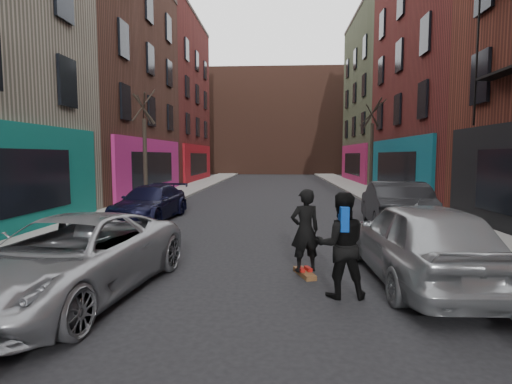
# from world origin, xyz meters

# --- Properties ---
(sidewalk_left) EXTENTS (2.50, 84.00, 0.13)m
(sidewalk_left) POSITION_xyz_m (-6.25, 30.00, 0.07)
(sidewalk_left) COLOR gray
(sidewalk_left) RESTS_ON ground
(sidewalk_right) EXTENTS (2.50, 84.00, 0.13)m
(sidewalk_right) POSITION_xyz_m (6.25, 30.00, 0.07)
(sidewalk_right) COLOR gray
(sidewalk_right) RESTS_ON ground
(building_far) EXTENTS (40.00, 10.00, 14.00)m
(building_far) POSITION_xyz_m (0.00, 56.00, 7.00)
(building_far) COLOR #47281E
(building_far) RESTS_ON ground
(tree_left_far) EXTENTS (2.00, 2.00, 6.50)m
(tree_left_far) POSITION_xyz_m (-6.20, 18.00, 3.38)
(tree_left_far) COLOR black
(tree_left_far) RESTS_ON sidewalk_left
(tree_right_far) EXTENTS (2.00, 2.00, 6.80)m
(tree_right_far) POSITION_xyz_m (6.20, 24.00, 3.53)
(tree_right_far) COLOR black
(tree_right_far) RESTS_ON sidewalk_right
(parked_left_far) EXTENTS (2.97, 5.41, 1.43)m
(parked_left_far) POSITION_xyz_m (-3.20, 5.19, 0.72)
(parked_left_far) COLOR #95979D
(parked_left_far) RESTS_ON ground
(parked_left_end) EXTENTS (2.25, 4.74, 1.33)m
(parked_left_end) POSITION_xyz_m (-4.57, 13.65, 0.67)
(parked_left_end) COLOR black
(parked_left_end) RESTS_ON ground
(parked_right_far) EXTENTS (2.12, 4.92, 1.66)m
(parked_right_far) POSITION_xyz_m (3.20, 6.43, 0.83)
(parked_right_far) COLOR #999DA1
(parked_right_far) RESTS_ON ground
(parked_right_end) EXTENTS (2.18, 5.08, 1.63)m
(parked_right_end) POSITION_xyz_m (4.39, 12.40, 0.81)
(parked_right_end) COLOR black
(parked_right_end) RESTS_ON ground
(skateboard) EXTENTS (0.45, 0.83, 0.10)m
(skateboard) POSITION_xyz_m (0.97, 6.73, 0.05)
(skateboard) COLOR brown
(skateboard) RESTS_ON ground
(skateboarder) EXTENTS (0.72, 0.58, 1.72)m
(skateboarder) POSITION_xyz_m (0.97, 6.73, 0.96)
(skateboarder) COLOR black
(skateboarder) RESTS_ON skateboard
(pedestrian) EXTENTS (0.93, 0.73, 1.86)m
(pedestrian) POSITION_xyz_m (1.53, 5.53, 0.94)
(pedestrian) COLOR black
(pedestrian) RESTS_ON ground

